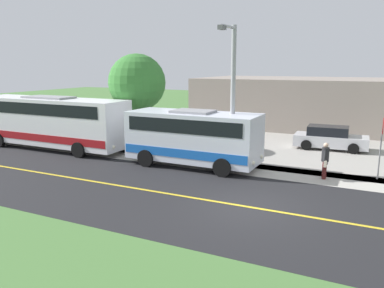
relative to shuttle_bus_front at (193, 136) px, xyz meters
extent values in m
plane|color=#477238|center=(4.56, 4.55, -1.61)|extent=(120.00, 120.00, 0.00)
cube|color=black|center=(4.56, 4.55, -1.61)|extent=(8.00, 100.00, 0.01)
cube|color=#B2ADA3|center=(-0.64, 4.55, -1.61)|extent=(2.40, 100.00, 0.01)
cube|color=#9E9991|center=(-7.84, 7.55, -1.61)|extent=(14.00, 36.00, 0.01)
cube|color=gold|center=(4.56, 4.55, -1.60)|extent=(0.16, 100.00, 0.00)
cube|color=silver|center=(0.00, 0.00, -0.03)|extent=(2.51, 6.89, 2.46)
cube|color=blue|center=(0.00, 0.00, -0.71)|extent=(2.55, 6.75, 0.44)
cube|color=black|center=(0.00, 0.00, 0.65)|extent=(2.55, 6.20, 0.70)
cube|color=gray|center=(0.00, 0.00, 1.26)|extent=(1.51, 2.07, 0.12)
cylinder|color=black|center=(-1.26, 2.14, -1.16)|extent=(0.25, 0.90, 0.90)
cylinder|color=black|center=(1.26, 2.14, -1.16)|extent=(0.25, 0.90, 0.90)
cylinder|color=black|center=(-1.26, -2.14, -1.16)|extent=(0.25, 0.90, 0.90)
cylinder|color=black|center=(1.26, -2.14, -1.16)|extent=(0.25, 0.90, 0.90)
sphere|color=#F2EACC|center=(-0.69, 3.47, -0.91)|extent=(0.20, 0.20, 0.20)
sphere|color=#F2EACC|center=(0.69, 3.47, -0.91)|extent=(0.20, 0.20, 0.20)
cube|color=white|center=(0.01, -10.00, 0.15)|extent=(2.49, 10.72, 2.83)
cube|color=maroon|center=(0.01, -10.00, -0.71)|extent=(2.53, 10.50, 0.44)
cube|color=black|center=(0.01, -10.00, 1.01)|extent=(2.53, 9.64, 0.70)
cube|color=gray|center=(0.01, -10.00, 1.62)|extent=(1.49, 3.21, 0.12)
cylinder|color=black|center=(-1.23, -6.67, -1.16)|extent=(0.25, 0.90, 0.90)
cylinder|color=black|center=(1.26, -6.67, -1.16)|extent=(0.25, 0.90, 0.90)
cylinder|color=black|center=(-1.23, -13.32, -1.16)|extent=(0.25, 0.90, 0.90)
sphere|color=#F2EACC|center=(-0.67, -4.62, -0.91)|extent=(0.20, 0.20, 0.20)
sphere|color=#F2EACC|center=(0.70, -4.62, -0.91)|extent=(0.20, 0.20, 0.20)
cylinder|color=#4C1919|center=(-0.67, 6.52, -1.20)|extent=(0.18, 0.18, 0.83)
cylinder|color=#4C1919|center=(-0.47, 6.52, -1.20)|extent=(0.18, 0.18, 0.83)
cylinder|color=#262628|center=(-0.57, 6.52, -0.46)|extent=(0.34, 0.34, 0.65)
sphere|color=beige|center=(-0.57, 6.52, -0.02)|extent=(0.22, 0.22, 0.22)
cylinder|color=#262628|center=(-0.75, 6.52, -0.43)|extent=(0.28, 0.10, 0.59)
cube|color=white|center=(-0.83, 6.57, -0.84)|extent=(0.20, 0.12, 0.28)
cylinder|color=#262628|center=(-0.39, 6.52, -0.43)|extent=(0.28, 0.10, 0.59)
cube|color=beige|center=(-0.31, 6.57, -0.84)|extent=(0.20, 0.12, 0.28)
cylinder|color=slate|center=(-1.54, 8.78, -0.51)|extent=(0.07, 0.07, 2.20)
cylinder|color=red|center=(-1.54, 8.80, 0.89)|extent=(0.76, 0.03, 0.76)
cylinder|color=#9E9EA3|center=(-0.44, 1.98, 1.93)|extent=(0.24, 0.24, 7.10)
cylinder|color=#9E9EA3|center=(0.36, 1.98, 5.33)|extent=(1.60, 0.14, 0.14)
cube|color=#59595B|center=(1.16, 1.98, 5.23)|extent=(0.50, 0.24, 0.20)
cube|color=silver|center=(-7.49, 5.99, -1.08)|extent=(1.99, 4.48, 0.70)
cube|color=black|center=(-7.49, 5.79, -0.45)|extent=(1.64, 2.49, 0.57)
cylinder|color=black|center=(-8.45, 7.31, -1.29)|extent=(0.25, 0.65, 0.64)
cylinder|color=black|center=(-6.66, 7.39, -1.29)|extent=(0.25, 0.65, 0.64)
cylinder|color=black|center=(-8.33, 4.59, -1.29)|extent=(0.25, 0.65, 0.64)
cylinder|color=black|center=(-6.54, 4.67, -1.29)|extent=(0.25, 0.65, 0.64)
cylinder|color=#4C3826|center=(-2.84, -5.32, -0.23)|extent=(0.36, 0.36, 2.76)
sphere|color=#387A33|center=(-2.84, -5.32, 2.50)|extent=(3.61, 3.61, 3.61)
cube|color=gray|center=(-16.84, 4.21, 0.43)|extent=(10.00, 20.80, 4.09)
camera|label=1|loc=(17.77, 8.61, 3.60)|focal=36.18mm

